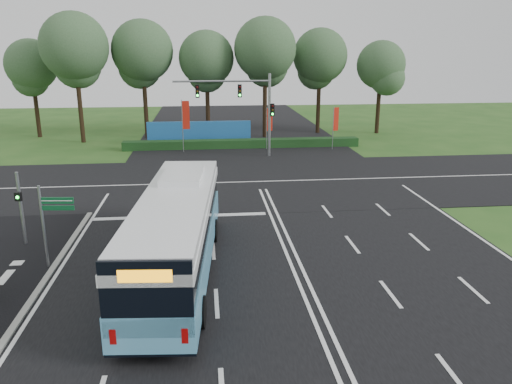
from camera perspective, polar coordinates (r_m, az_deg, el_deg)
ground at (r=23.58m, az=3.20°, el=-6.42°), size 120.00×120.00×0.00m
road_main at (r=23.57m, az=3.20°, el=-6.37°), size 20.00×120.00×0.04m
road_cross at (r=34.86m, az=0.07°, el=1.17°), size 120.00×14.00×0.05m
kerb_strip at (r=21.55m, az=-23.36°, el=-9.90°), size 0.25×18.00×0.12m
city_bus at (r=20.47m, az=-9.05°, el=-4.58°), size 3.72×13.07×3.70m
pedestrian_signal at (r=25.70m, az=-25.31°, el=-1.46°), size 0.32×0.42×3.57m
street_sign at (r=22.41m, az=-22.47°, el=-2.58°), size 1.42×0.22×3.64m
banner_flag_left at (r=45.07m, az=-8.12°, el=8.34°), size 0.69×0.14×4.66m
banner_flag_mid at (r=45.91m, az=1.48°, el=8.02°), size 0.57×0.13×3.86m
banner_flag_right at (r=46.39m, az=9.05°, el=7.97°), size 0.55×0.25×3.94m
traffic_light_gantry at (r=42.38m, az=-0.89°, el=10.23°), size 8.41×0.28×7.00m
hedge at (r=46.92m, az=-1.57°, el=5.54°), size 22.00×1.20×0.80m
blue_hoarding at (r=49.13m, az=-6.50°, el=6.75°), size 10.00×0.30×2.20m
eucalyptus_row at (r=52.42m, az=-6.52°, el=15.36°), size 41.29×9.45×12.40m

